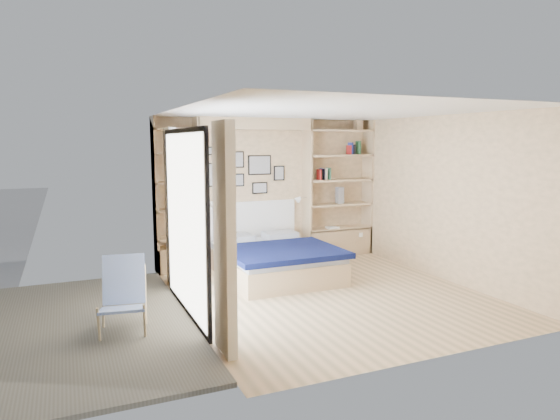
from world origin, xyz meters
name	(u,v)px	position (x,y,z in m)	size (l,w,h in m)	color
ground	(328,294)	(0.00, 0.00, 0.00)	(4.50, 4.50, 0.00)	#D4B182
room_shell	(262,206)	(-0.39, 1.52, 1.08)	(4.50, 4.50, 4.50)	beige
bed	(274,259)	(-0.33, 1.15, 0.27)	(1.69, 2.13, 1.07)	tan
photo_gallery	(243,171)	(-0.45, 2.22, 1.60)	(1.48, 0.02, 0.82)	black
reading_lamps	(256,201)	(-0.30, 2.00, 1.10)	(1.92, 0.12, 0.15)	silver
shelf_decor	(325,166)	(1.05, 2.07, 1.66)	(3.56, 0.23, 2.03)	#A51E1E
deck	(42,333)	(-3.60, 0.00, 0.00)	(3.20, 4.00, 0.05)	#685F4D
deck_chair	(123,295)	(-2.75, -0.24, 0.39)	(0.62, 0.89, 0.83)	tan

